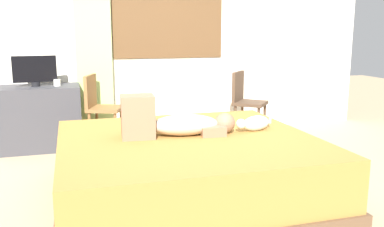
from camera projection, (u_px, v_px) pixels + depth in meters
ground_plane at (191, 198)px, 3.45m from camera, size 16.00×16.00×0.00m
back_wall_with_window at (141, 24)px, 5.38m from camera, size 6.40×0.14×2.90m
bed at (187, 169)px, 3.39m from camera, size 2.06×1.92×0.53m
person_lying at (173, 122)px, 3.37m from camera, size 0.94×0.33×0.34m
cat at (254, 123)px, 3.54m from camera, size 0.35×0.16×0.21m
desk at (41, 118)px, 4.87m from camera, size 0.90×0.56×0.74m
tv_monitor at (35, 71)px, 4.75m from camera, size 0.48×0.10×0.35m
cup at (57, 83)px, 4.82m from camera, size 0.08×0.08×0.08m
chair_by_desk at (99, 105)px, 4.93m from camera, size 0.49×0.49×0.86m
chair_spare at (245, 99)px, 5.34m from camera, size 0.54×0.54×0.86m
curtain_left at (94, 44)px, 5.15m from camera, size 0.44×0.06×2.42m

